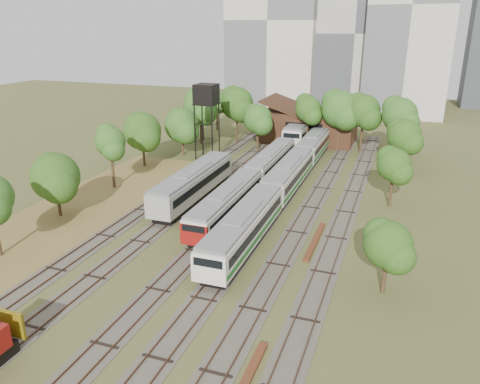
% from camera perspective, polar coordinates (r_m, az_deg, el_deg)
% --- Properties ---
extents(ground, '(240.00, 240.00, 0.00)m').
position_cam_1_polar(ground, '(35.76, -9.62, -14.84)').
color(ground, '#475123').
rests_on(ground, ground).
extents(dry_grass_patch, '(14.00, 60.00, 0.04)m').
position_cam_1_polar(dry_grass_patch, '(51.15, -23.19, -5.09)').
color(dry_grass_patch, brown).
rests_on(dry_grass_patch, ground).
extents(tracks, '(24.60, 80.00, 0.19)m').
position_cam_1_polar(tracks, '(56.48, 1.99, -1.07)').
color(tracks, '#4C473D').
rests_on(tracks, ground).
extents(railcar_red_set, '(2.75, 34.58, 3.40)m').
position_cam_1_polar(railcar_red_set, '(58.34, 1.45, 1.46)').
color(railcar_red_set, black).
rests_on(railcar_red_set, ground).
extents(railcar_green_set, '(2.97, 52.07, 3.67)m').
position_cam_1_polar(railcar_green_set, '(59.90, 5.95, 1.99)').
color(railcar_green_set, black).
rests_on(railcar_green_set, ground).
extents(railcar_rear, '(3.29, 16.08, 4.08)m').
position_cam_1_polar(railcar_rear, '(85.01, 7.54, 7.42)').
color(railcar_rear, black).
rests_on(railcar_rear, ground).
extents(old_grey_coach, '(3.04, 18.00, 3.76)m').
position_cam_1_polar(old_grey_coach, '(56.64, -5.67, 1.07)').
color(old_grey_coach, black).
rests_on(old_grey_coach, ground).
extents(water_tower, '(3.35, 3.35, 11.58)m').
position_cam_1_polar(water_tower, '(73.00, -4.13, 11.58)').
color(water_tower, black).
rests_on(water_tower, ground).
extents(rail_pile_far, '(0.55, 8.74, 0.28)m').
position_cam_1_polar(rail_pile_far, '(46.57, 9.12, -5.92)').
color(rail_pile_far, brown).
rests_on(rail_pile_far, ground).
extents(maintenance_shed, '(16.45, 11.55, 7.58)m').
position_cam_1_polar(maintenance_shed, '(86.61, 8.51, 8.11)').
color(maintenance_shed, '#331E12').
rests_on(maintenance_shed, ground).
extents(tree_band_left, '(8.51, 75.29, 8.70)m').
position_cam_1_polar(tree_band_left, '(64.59, -14.06, 5.94)').
color(tree_band_left, '#382616').
rests_on(tree_band_left, ground).
extents(tree_band_far, '(38.64, 10.19, 10.04)m').
position_cam_1_polar(tree_band_far, '(79.57, 6.71, 9.96)').
color(tree_band_far, '#382616').
rests_on(tree_band_far, ground).
extents(tree_band_right, '(5.07, 39.05, 7.60)m').
position_cam_1_polar(tree_band_right, '(58.64, 18.82, 3.65)').
color(tree_band_right, '#382616').
rests_on(tree_band_right, ground).
extents(tower_left, '(22.00, 16.00, 42.00)m').
position_cam_1_polar(tower_left, '(124.83, 4.44, 20.15)').
color(tower_left, beige).
rests_on(tower_left, ground).
extents(tower_centre, '(20.00, 18.00, 36.00)m').
position_cam_1_polar(tower_centre, '(126.05, 14.31, 18.26)').
color(tower_centre, '#B0AC9F').
rests_on(tower_centre, ground).
extents(tower_right, '(18.00, 16.00, 48.00)m').
position_cam_1_polar(tower_right, '(117.42, 20.34, 20.56)').
color(tower_right, beige).
rests_on(tower_right, ground).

